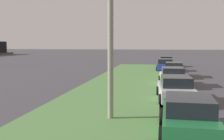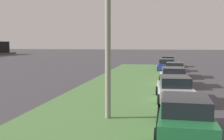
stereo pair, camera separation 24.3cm
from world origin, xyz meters
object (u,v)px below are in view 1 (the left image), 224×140
parked_car_white (172,77)px  parked_car_silver (175,89)px  parked_car_yellow (174,70)px  parked_car_black (166,62)px  parked_car_green (189,117)px  streetlight (118,18)px  parked_car_blue (165,65)px

parked_car_white → parked_car_silver: bearing=176.8°
parked_car_silver → parked_car_yellow: (12.03, -0.47, 0.00)m
parked_car_silver → parked_car_black: size_ratio=1.01×
parked_car_green → parked_car_black: 30.95m
streetlight → parked_car_blue: bearing=-5.9°
parked_car_green → parked_car_silver: bearing=2.7°
parked_car_yellow → parked_car_blue: (6.18, 0.74, 0.00)m
parked_car_yellow → parked_car_blue: 6.22m
parked_car_silver → parked_car_black: bearing=-3.4°
parked_car_green → parked_car_blue: same height
parked_car_green → parked_car_blue: 24.36m
parked_car_yellow → parked_car_blue: same height
parked_car_white → streetlight: bearing=163.4°
parked_car_silver → parked_car_yellow: same height
parked_car_black → streetlight: size_ratio=0.58×
streetlight → parked_car_silver: bearing=-29.1°
parked_car_black → parked_car_blue: bearing=179.8°
parked_car_yellow → parked_car_black: size_ratio=1.01×
parked_car_black → parked_car_yellow: bearing=-175.7°
parked_car_white → parked_car_green: bearing=177.8°
parked_car_green → parked_car_black: (30.95, 0.14, 0.00)m
parked_car_silver → parked_car_black: same height
parked_car_blue → streetlight: 23.34m
parked_car_blue → parked_car_green: bearing=-176.2°
parked_car_green → parked_car_blue: size_ratio=0.99×
parked_car_green → parked_car_black: same height
parked_car_white → streetlight: streetlight is taller
parked_car_silver → streetlight: 6.53m
parked_car_yellow → streetlight: streetlight is taller
streetlight → parked_car_yellow: bearing=-10.5°
parked_car_green → streetlight: size_ratio=0.58×
parked_car_green → streetlight: bearing=64.1°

